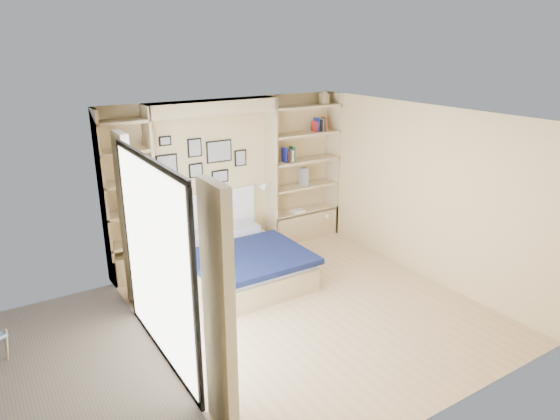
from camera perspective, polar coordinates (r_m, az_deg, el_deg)
ground at (r=6.68m, az=3.29°, el=-11.05°), size 4.50×4.50×0.00m
room_shell at (r=7.26m, az=-6.05°, el=0.68°), size 4.50×4.50×4.50m
bed at (r=7.35m, az=-4.74°, el=-5.86°), size 1.61×1.98×1.07m
photo_gallery at (r=7.71m, az=-8.98°, el=5.70°), size 1.48×0.02×0.82m
reading_lamps at (r=7.70m, az=-7.08°, el=1.89°), size 1.92×0.12×0.15m
shelf_decor at (r=8.28m, az=1.35°, el=7.43°), size 3.53×0.23×2.03m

